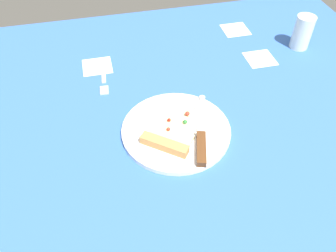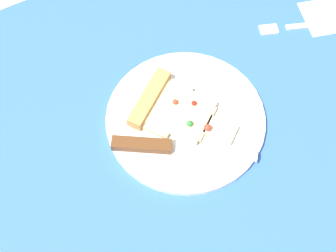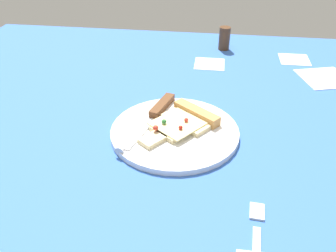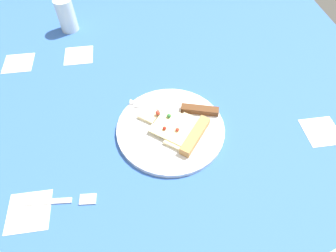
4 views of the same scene
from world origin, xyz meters
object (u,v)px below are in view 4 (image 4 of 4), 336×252
knife (183,108)px  fork (65,200)px  plate (171,129)px  pizza_slice (179,129)px  drinking_glass (66,15)px

knife → fork: bearing=141.8°
plate → fork: plate is taller
pizza_slice → plate: bearing=90.2°
pizza_slice → drinking_glass: drinking_glass is taller
plate → drinking_glass: 57.89cm
pizza_slice → knife: bearing=21.4°
drinking_glass → fork: size_ratio=0.71×
pizza_slice → drinking_glass: 60.18cm
knife → drinking_glass: size_ratio=2.15×
plate → knife: (-4.09, -5.34, 1.24)cm
pizza_slice → knife: pizza_slice is taller
fork → pizza_slice: bearing=121.7°
plate → drinking_glass: drinking_glass is taller
pizza_slice → knife: 7.22cm
plate → pizza_slice: pizza_slice is taller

